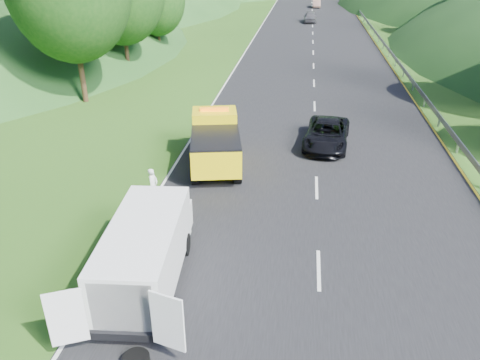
# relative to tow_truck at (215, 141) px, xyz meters

# --- Properties ---
(ground) EXTENTS (320.00, 320.00, 0.00)m
(ground) POSITION_rel_tow_truck_xyz_m (1.92, -5.90, -1.24)
(ground) COLOR #38661E
(ground) RESTS_ON ground
(road_surface) EXTENTS (14.00, 200.00, 0.02)m
(road_surface) POSITION_rel_tow_truck_xyz_m (4.92, 34.10, -1.23)
(road_surface) COLOR black
(road_surface) RESTS_ON ground
(guardrail) EXTENTS (0.06, 140.00, 1.52)m
(guardrail) POSITION_rel_tow_truck_xyz_m (12.22, 46.60, -1.24)
(guardrail) COLOR gray
(guardrail) RESTS_ON ground
(tree_line_left) EXTENTS (14.00, 140.00, 14.00)m
(tree_line_left) POSITION_rel_tow_truck_xyz_m (-17.08, 54.10, -1.24)
(tree_line_left) COLOR #285017
(tree_line_left) RESTS_ON ground
(tree_line_right) EXTENTS (14.00, 140.00, 14.00)m
(tree_line_right) POSITION_rel_tow_truck_xyz_m (24.92, 54.10, -1.24)
(tree_line_right) COLOR #285017
(tree_line_right) RESTS_ON ground
(tow_truck) EXTENTS (3.28, 6.23, 2.55)m
(tow_truck) POSITION_rel_tow_truck_xyz_m (0.00, 0.00, 0.00)
(tow_truck) COLOR black
(tow_truck) RESTS_ON ground
(white_van) EXTENTS (3.45, 6.48, 2.24)m
(white_van) POSITION_rel_tow_truck_xyz_m (-0.47, -9.24, 0.02)
(white_van) COLOR black
(white_van) RESTS_ON ground
(woman) EXTENTS (0.48, 0.60, 1.47)m
(woman) POSITION_rel_tow_truck_xyz_m (-1.91, -4.02, -1.24)
(woman) COLOR silver
(woman) RESTS_ON ground
(child) EXTENTS (0.62, 0.53, 1.12)m
(child) POSITION_rel_tow_truck_xyz_m (-0.13, -7.26, -1.24)
(child) COLOR tan
(child) RESTS_ON ground
(worker) EXTENTS (1.22, 0.86, 1.73)m
(worker) POSITION_rel_tow_truck_xyz_m (0.13, -11.44, -1.24)
(worker) COLOR #222127
(worker) RESTS_ON ground
(suitcase) EXTENTS (0.34, 0.20, 0.54)m
(suitcase) POSITION_rel_tow_truck_xyz_m (-2.12, -5.09, -0.97)
(suitcase) COLOR #63614A
(suitcase) RESTS_ON ground
(passing_suv) EXTENTS (2.76, 5.05, 1.34)m
(passing_suv) POSITION_rel_tow_truck_xyz_m (5.47, 3.15, -1.24)
(passing_suv) COLOR black
(passing_suv) RESTS_ON ground
(dist_car_a) EXTENTS (1.71, 4.26, 1.45)m
(dist_car_a) POSITION_rel_tow_truck_xyz_m (4.58, 49.38, -1.24)
(dist_car_a) COLOR #47464A
(dist_car_a) RESTS_ON ground
(dist_car_b) EXTENTS (1.35, 3.87, 1.27)m
(dist_car_b) POSITION_rel_tow_truck_xyz_m (5.65, 67.89, -1.24)
(dist_car_b) COLOR #785950
(dist_car_b) RESTS_ON ground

